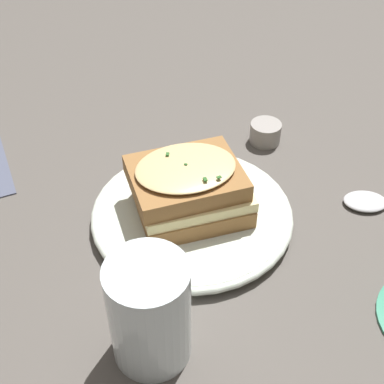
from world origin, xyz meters
The scene contains 6 objects.
ground_plane centered at (0.00, 0.00, 0.00)m, with size 2.40×2.40×0.00m, color #514C47.
dinner_plate centered at (-0.03, -0.01, 0.01)m, with size 0.25×0.25×0.02m.
sandwich centered at (-0.03, 0.00, 0.05)m, with size 0.12×0.14×0.07m.
water_glass centered at (-0.19, 0.07, 0.06)m, with size 0.08×0.08×0.12m, color silver.
spoon centered at (-0.05, -0.24, 0.00)m, with size 0.06×0.16×0.01m.
condiment_pot centered at (0.11, -0.15, 0.02)m, with size 0.04×0.04×0.03m, color gray.
Camera 1 is at (-0.49, 0.10, 0.47)m, focal length 50.00 mm.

